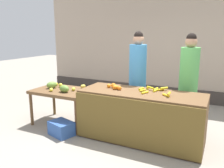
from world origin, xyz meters
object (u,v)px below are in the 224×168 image
object	(u,v)px
vendor_woman_green_shirt	(188,84)
produce_sack	(119,104)
produce_crate	(61,128)
vendor_woman_blue_shirt	(137,79)

from	to	relation	value
vendor_woman_green_shirt	produce_sack	xyz separation A→B (m)	(-1.48, 0.18, -0.64)
produce_crate	produce_sack	world-z (taller)	produce_sack
vendor_woman_green_shirt	produce_sack	bearing A→B (deg)	172.94
vendor_woman_blue_shirt	produce_sack	distance (m)	0.87
vendor_woman_blue_shirt	produce_crate	world-z (taller)	vendor_woman_blue_shirt
produce_sack	vendor_woman_blue_shirt	bearing A→B (deg)	-25.48
vendor_woman_blue_shirt	produce_sack	bearing A→B (deg)	154.52
produce_crate	produce_sack	distance (m)	1.48
vendor_woman_green_shirt	produce_crate	world-z (taller)	vendor_woman_green_shirt
vendor_woman_green_shirt	produce_crate	xyz separation A→B (m)	(-2.03, -1.18, -0.81)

